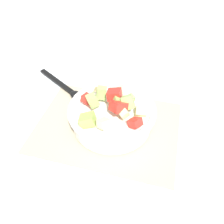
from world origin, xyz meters
name	(u,v)px	position (x,y,z in m)	size (l,w,h in m)	color
ground_plane	(107,127)	(0.00, 0.00, 0.00)	(2.40, 2.40, 0.00)	silver
placemat	(107,126)	(0.00, 0.00, 0.00)	(0.42, 0.31, 0.01)	tan
salad_bowl	(112,114)	(0.01, 0.01, 0.05)	(0.26, 0.26, 0.12)	white
serving_spoon	(67,89)	(-0.18, 0.13, 0.01)	(0.22, 0.15, 0.01)	black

